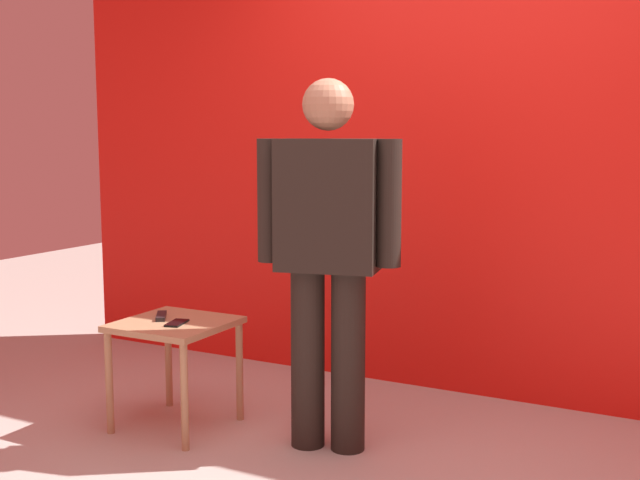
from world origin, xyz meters
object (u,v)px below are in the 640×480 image
Objects in this scene: standing_person at (328,246)px; cell_phone at (177,323)px; tv_remote at (161,316)px; side_table at (175,338)px.

standing_person is 0.85m from cell_phone.
side_table is at bearing -47.75° from tv_remote.
tv_remote is at bearing -173.87° from standing_person.
standing_person reaches higher than cell_phone.
standing_person is 3.16× the size of side_table.
standing_person reaches higher than tv_remote.
side_table is 0.14m from tv_remote.
cell_phone is at bearing -41.76° from side_table.
standing_person is at bearing -29.25° from tv_remote.
side_table is 3.68× the size of cell_phone.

